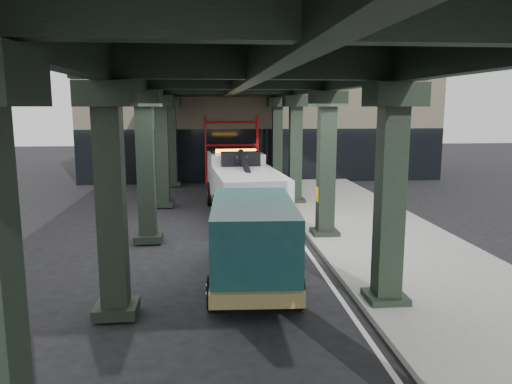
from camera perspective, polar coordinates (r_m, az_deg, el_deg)
ground at (r=15.20m, az=-0.08°, el=-7.49°), size 90.00×90.00×0.00m
sidewalk at (r=18.02m, az=13.73°, el=-4.77°), size 5.00×40.00×0.15m
lane_stripe at (r=17.33m, az=4.91°, el=-5.33°), size 0.12×38.00×0.01m
viaduct at (r=16.51m, az=-2.18°, el=13.06°), size 7.40×32.00×6.40m
building at (r=34.62m, az=0.07°, el=8.91°), size 22.00×10.00×8.00m
scaffolding at (r=29.23m, az=-2.82°, el=5.03°), size 3.08×0.88×4.00m
tow_truck at (r=20.67m, az=-1.64°, el=0.96°), size 2.99×8.59×2.77m
towed_van at (r=12.77m, az=-0.40°, el=-5.33°), size 2.41×5.51×2.20m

